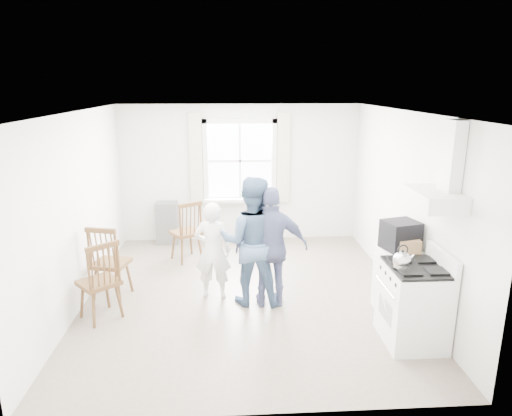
% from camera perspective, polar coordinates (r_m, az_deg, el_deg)
% --- Properties ---
extents(room_shell, '(4.62, 5.12, 2.64)m').
position_cam_1_polar(room_shell, '(6.28, -1.40, -0.00)').
color(room_shell, '#7C6D60').
rests_on(room_shell, ground).
extents(window_assembly, '(1.88, 0.24, 1.70)m').
position_cam_1_polar(window_assembly, '(8.63, -2.01, 5.31)').
color(window_assembly, white).
rests_on(window_assembly, room_shell).
extents(range_hood, '(0.45, 0.76, 0.94)m').
position_cam_1_polar(range_hood, '(5.33, 22.00, 2.77)').
color(range_hood, silver).
rests_on(range_hood, room_shell).
extents(shelf_unit, '(0.40, 0.30, 0.80)m').
position_cam_1_polar(shelf_unit, '(8.84, -11.04, -1.81)').
color(shelf_unit, slate).
rests_on(shelf_unit, ground).
extents(gas_stove, '(0.68, 0.76, 1.12)m').
position_cam_1_polar(gas_stove, '(5.72, 19.09, -11.21)').
color(gas_stove, white).
rests_on(gas_stove, ground).
extents(kettle, '(0.20, 0.20, 0.28)m').
position_cam_1_polar(kettle, '(5.38, 17.78, -6.26)').
color(kettle, silver).
rests_on(kettle, gas_stove).
extents(low_cabinet, '(0.50, 0.55, 0.90)m').
position_cam_1_polar(low_cabinet, '(6.34, 17.27, -8.70)').
color(low_cabinet, silver).
rests_on(low_cabinet, ground).
extents(stereo_stack, '(0.50, 0.47, 0.37)m').
position_cam_1_polar(stereo_stack, '(6.11, 17.61, -3.25)').
color(stereo_stack, black).
rests_on(stereo_stack, low_cabinet).
extents(cardboard_box, '(0.29, 0.22, 0.17)m').
position_cam_1_polar(cardboard_box, '(6.04, 18.54, -4.53)').
color(cardboard_box, '#967549').
rests_on(cardboard_box, low_cabinet).
extents(windsor_chair_a, '(0.62, 0.61, 1.07)m').
position_cam_1_polar(windsor_chair_a, '(7.77, -8.39, -2.13)').
color(windsor_chair_a, '#4A2F18').
rests_on(windsor_chair_a, ground).
extents(windsor_chair_b, '(0.56, 0.55, 1.10)m').
position_cam_1_polar(windsor_chair_b, '(6.65, -18.28, -5.62)').
color(windsor_chair_b, '#4A2F18').
rests_on(windsor_chair_b, ground).
extents(windsor_chair_c, '(0.63, 0.63, 1.08)m').
position_cam_1_polar(windsor_chair_c, '(6.09, -18.70, -7.72)').
color(windsor_chair_c, '#4A2F18').
rests_on(windsor_chair_c, ground).
extents(person_left, '(0.57, 0.57, 1.40)m').
position_cam_1_polar(person_left, '(6.42, -5.43, -5.33)').
color(person_left, white).
rests_on(person_left, ground).
extents(person_mid, '(0.96, 0.96, 1.78)m').
position_cam_1_polar(person_mid, '(6.19, -0.54, -4.18)').
color(person_mid, '#486386').
rests_on(person_mid, ground).
extents(person_right, '(0.98, 0.98, 1.66)m').
position_cam_1_polar(person_right, '(6.13, 1.99, -4.98)').
color(person_right, navy).
rests_on(person_right, ground).
extents(potted_plant, '(0.19, 0.19, 0.30)m').
position_cam_1_polar(potted_plant, '(8.64, -1.37, 2.18)').
color(potted_plant, '#2F6B37').
rests_on(potted_plant, window_assembly).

